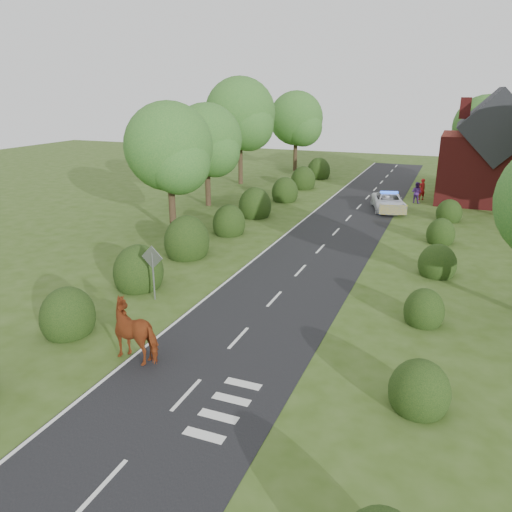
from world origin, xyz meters
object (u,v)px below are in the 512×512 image
at_px(road_sign, 153,265).
at_px(police_van, 388,202).
at_px(cow, 138,334).
at_px(pedestrian_purple, 416,193).
at_px(pedestrian_red, 422,189).

bearing_deg(road_sign, police_van, 71.36).
bearing_deg(cow, road_sign, -149.20).
height_order(cow, pedestrian_purple, pedestrian_purple).
height_order(road_sign, pedestrian_red, road_sign).
xyz_separation_m(road_sign, police_van, (7.31, 21.68, -0.98)).
height_order(road_sign, police_van, road_sign).
relative_size(police_van, pedestrian_red, 2.90).
distance_m(cow, pedestrian_red, 32.00).
bearing_deg(cow, pedestrian_red, 171.17).
xyz_separation_m(police_van, pedestrian_red, (2.07, 5.02, 0.24)).
relative_size(cow, police_van, 0.46).
xyz_separation_m(road_sign, cow, (2.28, -4.50, -0.78)).
bearing_deg(police_van, road_sign, -124.34).
xyz_separation_m(cow, pedestrian_purple, (6.80, 29.76, 0.01)).
xyz_separation_m(road_sign, pedestrian_red, (9.38, 26.70, -0.74)).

